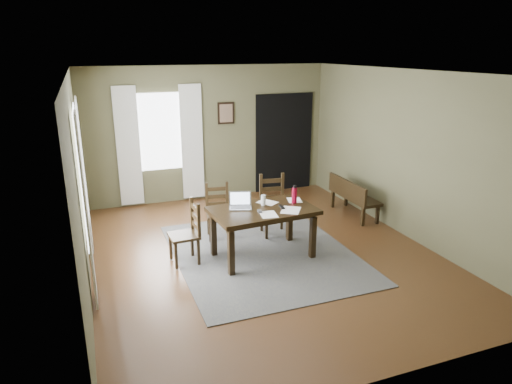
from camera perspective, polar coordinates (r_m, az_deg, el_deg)
name	(u,v)px	position (r m, az deg, el deg)	size (l,w,h in m)	color
ground	(263,254)	(7.06, 0.86, -7.71)	(5.00, 6.00, 0.01)	#492C16
room_shell	(263,137)	(6.50, 0.94, 6.86)	(5.02, 6.02, 2.71)	brown
rug	(263,253)	(7.06, 0.86, -7.63)	(2.60, 3.20, 0.01)	#484848
dining_table	(263,215)	(6.70, 0.87, -2.85)	(1.57, 1.02, 0.75)	black
chair_end	(187,233)	(6.68, -8.62, -5.12)	(0.43, 0.43, 0.93)	black
chair_back_left	(218,212)	(7.52, -4.76, -2.47)	(0.45, 0.45, 0.90)	black
chair_back_right	(274,206)	(7.62, 2.22, -1.73)	(0.50, 0.50, 1.00)	black
bench	(352,194)	(8.65, 11.90, -0.28)	(0.40, 1.24, 0.70)	black
laptop	(240,204)	(6.72, -1.98, -1.45)	(0.39, 0.35, 0.23)	#B7B7BC
computer_mouse	(260,211)	(6.52, 0.46, -2.42)	(0.05, 0.09, 0.03)	#3F3F42
tv_remote	(282,207)	(6.73, 3.25, -1.87)	(0.05, 0.18, 0.02)	black
drinking_glass	(263,200)	(6.80, 0.92, -1.02)	(0.07, 0.07, 0.16)	silver
water_bottle	(294,195)	(6.90, 4.82, -0.36)	(0.08, 0.08, 0.28)	#A90D2D
paper_b	(291,210)	(6.62, 4.37, -2.28)	(0.26, 0.33, 0.00)	white
paper_c	(267,202)	(6.94, 1.44, -1.30)	(0.22, 0.29, 0.00)	white
paper_d	(294,200)	(7.06, 4.83, -1.02)	(0.20, 0.27, 0.00)	white
paper_e	(269,214)	(6.44, 1.58, -2.83)	(0.23, 0.30, 0.00)	white
window_left	(81,174)	(6.34, -21.08, 2.12)	(0.01, 1.30, 1.70)	white
window_back	(160,132)	(9.15, -11.93, 7.36)	(1.00, 0.01, 1.50)	white
curtain_left_near	(86,212)	(5.62, -20.44, -2.37)	(0.03, 0.48, 2.30)	silver
curtain_left_far	(84,176)	(7.19, -20.67, 1.84)	(0.03, 0.48, 2.30)	silver
curtain_back_left	(128,147)	(9.09, -15.67, 5.42)	(0.44, 0.03, 2.30)	silver
curtain_back_right	(192,143)	(9.27, -8.00, 6.13)	(0.44, 0.03, 2.30)	silver
framed_picture	(226,113)	(9.39, -3.78, 9.81)	(0.34, 0.03, 0.44)	black
doorway_back	(284,143)	(9.96, 3.51, 6.17)	(1.30, 0.03, 2.10)	black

